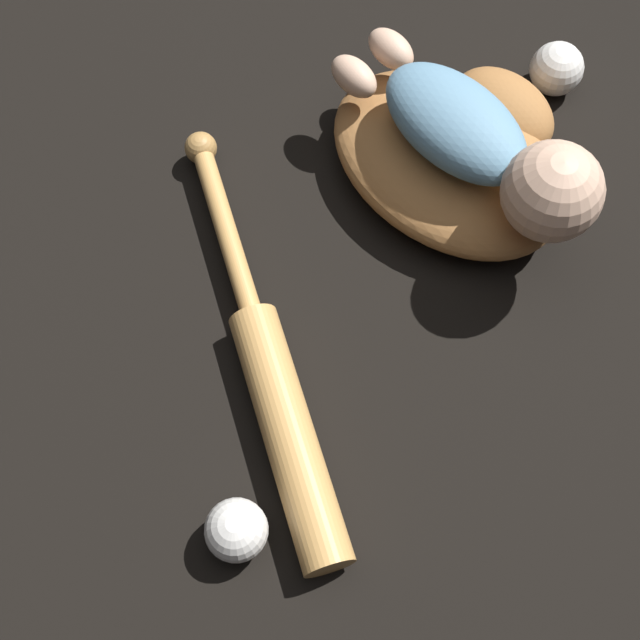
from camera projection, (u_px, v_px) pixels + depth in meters
name	position (u px, v px, depth m)	size (l,w,h in m)	color
ground_plane	(384.00, 186.00, 1.16)	(6.00, 6.00, 0.00)	black
baseball_glove	(456.00, 153.00, 1.14)	(0.36, 0.31, 0.08)	#A8703D
baby_figure	(489.00, 147.00, 1.03)	(0.39, 0.17, 0.12)	#6693B2
baseball_bat	(274.00, 386.00, 1.02)	(0.49, 0.37, 0.06)	tan
baseball	(236.00, 530.00, 0.95)	(0.07, 0.07, 0.07)	white
baseball_spare	(557.00, 69.00, 1.20)	(0.07, 0.07, 0.07)	white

